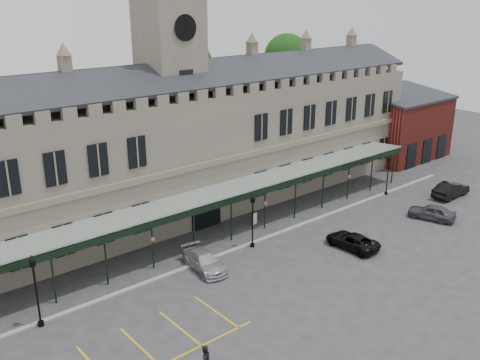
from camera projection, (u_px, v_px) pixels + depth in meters
ground at (288, 270)px, 42.39m from camera, size 140.00×140.00×0.00m
station_building at (175, 150)px, 51.80m from camera, size 60.00×10.36×17.30m
clock_tower at (171, 81)px, 49.69m from camera, size 5.60×5.60×24.80m
canopy at (229, 214)px, 47.01m from camera, size 50.00×4.10×4.30m
brick_annex at (402, 126)px, 71.06m from camera, size 12.40×8.36×9.23m
kerb at (244, 246)px, 46.36m from camera, size 60.00×0.40×0.12m
parking_markings at (144, 350)px, 32.81m from camera, size 16.00×6.00×0.01m
tree_behind_mid at (187, 68)px, 61.17m from camera, size 6.00×6.00×16.00m
tree_behind_right at (287, 58)px, 70.88m from camera, size 6.00×6.00×16.00m
lamp_post_left at (35, 285)px, 34.26m from camera, size 0.49×0.49×5.20m
lamp_post_mid at (253, 216)px, 45.45m from camera, size 0.46×0.46×4.85m
lamp_post_right at (388, 171)px, 57.65m from camera, size 0.43×0.43×4.53m
traffic_cone at (411, 211)px, 52.99m from camera, size 0.47×0.47×0.75m
sign_board at (255, 219)px, 50.78m from camera, size 0.65×0.16×1.13m
bollard_left at (194, 238)px, 47.00m from camera, size 0.17×0.17×0.94m
bollard_right at (254, 218)px, 51.25m from camera, size 0.17×0.17×0.95m
car_taxi at (204, 261)px, 42.36m from camera, size 2.58×5.11×1.42m
car_van at (352, 241)px, 45.94m from camera, size 2.41×4.88×1.33m
car_right_a at (432, 212)px, 51.82m from camera, size 3.07×4.78×1.52m
car_right_b at (451, 190)px, 57.58m from camera, size 5.04×1.78×1.66m
person_b at (204, 359)px, 30.65m from camera, size 0.86×0.68×1.75m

